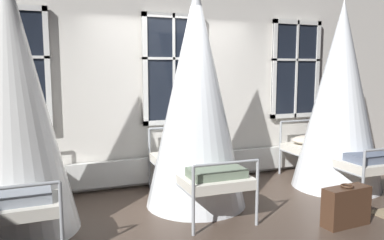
# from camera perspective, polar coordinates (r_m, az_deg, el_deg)

# --- Properties ---
(ground) EXTENTS (18.78, 18.78, 0.00)m
(ground) POSITION_cam_1_polar(r_m,az_deg,el_deg) (4.94, 2.41, -13.12)
(ground) COLOR #4C3D33
(back_wall_with_windows) EXTENTS (10.08, 0.10, 3.03)m
(back_wall_with_windows) POSITION_cam_1_polar(r_m,az_deg,el_deg) (5.91, -3.06, 5.33)
(back_wall_with_windows) COLOR silver
(back_wall_with_windows) RESTS_ON ground
(window_bank) EXTENTS (5.32, 0.10, 2.47)m
(window_bank) POSITION_cam_1_polar(r_m,az_deg,el_deg) (5.85, -2.64, -0.36)
(window_bank) COLOR black
(window_bank) RESTS_ON ground
(cot_first) EXTENTS (1.28, 1.84, 2.85)m
(cot_first) POSITION_cam_1_polar(r_m,az_deg,el_deg) (4.44, -24.92, 2.24)
(cot_first) COLOR #9EA3A8
(cot_first) RESTS_ON ground
(cot_second) EXTENTS (1.28, 1.84, 2.80)m
(cot_second) POSITION_cam_1_polar(r_m,az_deg,el_deg) (4.88, 0.59, 3.03)
(cot_second) COLOR #9EA3A8
(cot_second) RESTS_ON ground
(cot_third) EXTENTS (1.28, 1.83, 2.72)m
(cot_third) POSITION_cam_1_polar(r_m,az_deg,el_deg) (6.03, 20.83, 3.03)
(cot_third) COLOR #9EA3A8
(cot_third) RESTS_ON ground
(suitcase_dark) EXTENTS (0.57, 0.24, 0.47)m
(suitcase_dark) POSITION_cam_1_polar(r_m,az_deg,el_deg) (4.75, 21.66, -11.66)
(suitcase_dark) COLOR #472D1E
(suitcase_dark) RESTS_ON ground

